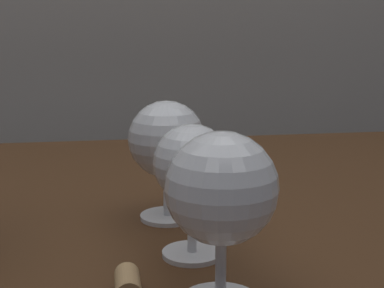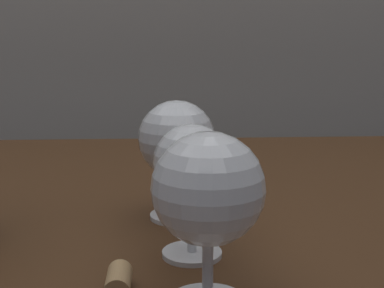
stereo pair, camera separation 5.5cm
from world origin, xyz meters
name	(u,v)px [view 2 (the right image)]	position (x,y,z in m)	size (l,w,h in m)	color
dining_table	(142,278)	(0.00, 0.00, 0.64)	(1.18, 0.80, 0.75)	#472B16
wine_glass_merlot	(208,193)	(0.07, -0.28, 0.84)	(0.09, 0.09, 0.14)	white
wine_glass_cabernet	(192,166)	(0.06, -0.18, 0.84)	(0.07, 0.07, 0.13)	white
wine_glass_port	(177,141)	(0.05, -0.06, 0.84)	(0.09, 0.09, 0.14)	white
cork	(119,281)	(-0.01, -0.25, 0.76)	(0.02, 0.02, 0.04)	tan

